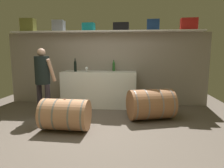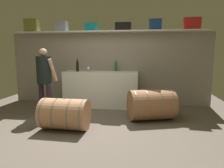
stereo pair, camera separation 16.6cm
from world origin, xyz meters
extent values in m
cube|color=#61554B|center=(0.00, 0.55, -0.01)|extent=(6.64, 7.59, 0.02)
cube|color=gray|center=(0.00, 2.19, 0.97)|extent=(5.44, 0.10, 1.94)
cube|color=silver|center=(0.00, 2.04, 1.96)|extent=(5.00, 0.40, 0.03)
cube|color=olive|center=(-2.09, 2.04, 2.14)|extent=(0.38, 0.28, 0.34)
cube|color=gray|center=(-1.24, 2.04, 2.11)|extent=(0.31, 0.31, 0.28)
cube|color=#107A84|center=(-0.43, 2.04, 2.08)|extent=(0.32, 0.25, 0.21)
cube|color=black|center=(0.42, 2.04, 2.07)|extent=(0.40, 0.28, 0.20)
cube|color=navy|center=(1.23, 2.04, 2.11)|extent=(0.32, 0.24, 0.27)
cube|color=red|center=(2.11, 2.04, 2.12)|extent=(0.42, 0.28, 0.29)
cube|color=white|center=(-0.14, 1.84, 0.46)|extent=(1.92, 0.59, 0.93)
cylinder|color=black|center=(-0.74, 1.76, 1.05)|extent=(0.07, 0.07, 0.23)
sphere|color=black|center=(-0.74, 1.76, 1.17)|extent=(0.07, 0.07, 0.07)
cylinder|color=black|center=(-0.74, 1.76, 1.22)|extent=(0.03, 0.03, 0.08)
cylinder|color=#285C27|center=(0.23, 2.03, 1.03)|extent=(0.07, 0.07, 0.20)
sphere|color=#285C27|center=(0.23, 2.03, 1.14)|extent=(0.07, 0.07, 0.07)
cylinder|color=#285C27|center=(0.23, 2.03, 1.19)|extent=(0.03, 0.03, 0.07)
cylinder|color=white|center=(-0.44, 1.72, 0.93)|extent=(0.07, 0.07, 0.00)
cylinder|color=white|center=(-0.44, 1.72, 0.96)|extent=(0.01, 0.01, 0.06)
sphere|color=white|center=(-0.44, 1.72, 1.02)|extent=(0.08, 0.08, 0.08)
sphere|color=maroon|center=(-0.44, 1.72, 1.01)|extent=(0.05, 0.05, 0.05)
cylinder|color=tan|center=(-0.50, 0.13, 0.29)|extent=(0.88, 0.59, 0.57)
cylinder|color=gray|center=(-0.86, 0.15, 0.29)|extent=(0.05, 0.58, 0.58)
cylinder|color=gray|center=(-0.63, 0.14, 0.29)|extent=(0.05, 0.58, 0.58)
cylinder|color=gray|center=(-0.36, 0.13, 0.29)|extent=(0.05, 0.58, 0.58)
cylinder|color=gray|center=(-0.13, 0.12, 0.29)|extent=(0.05, 0.58, 0.58)
cylinder|color=#935443|center=(-0.50, 0.13, 0.58)|extent=(0.04, 0.04, 0.01)
cylinder|color=#9B6641|center=(1.12, 0.91, 0.32)|extent=(1.07, 0.87, 0.63)
cylinder|color=slate|center=(0.75, 0.80, 0.32)|extent=(0.21, 0.63, 0.65)
cylinder|color=slate|center=(0.98, 0.87, 0.32)|extent=(0.21, 0.63, 0.65)
cylinder|color=slate|center=(1.27, 0.96, 0.32)|extent=(0.21, 0.63, 0.65)
cylinder|color=slate|center=(1.50, 1.03, 0.32)|extent=(0.21, 0.63, 0.65)
cylinder|color=#91584F|center=(1.12, 0.91, 0.65)|extent=(0.04, 0.04, 0.01)
cylinder|color=#2C2730|center=(-1.11, 0.82, 0.37)|extent=(0.11, 0.11, 0.73)
cylinder|color=#2C2730|center=(-1.35, 0.94, 0.37)|extent=(0.11, 0.11, 0.73)
cylinder|color=black|center=(-1.23, 0.88, 1.04)|extent=(0.32, 0.32, 0.61)
sphere|color=tan|center=(-1.23, 0.88, 1.42)|extent=(0.18, 0.18, 0.18)
cylinder|color=tan|center=(-1.03, 0.88, 1.03)|extent=(0.17, 0.24, 0.51)
cylinder|color=tan|center=(-1.35, 1.04, 1.03)|extent=(0.14, 0.19, 0.52)
camera|label=1|loc=(0.71, -3.37, 1.41)|focal=32.65mm
camera|label=2|loc=(0.87, -3.35, 1.41)|focal=32.65mm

